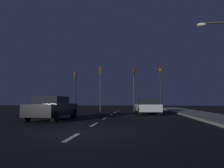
% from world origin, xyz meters
% --- Properties ---
extents(ground_plane, '(80.00, 80.00, 0.00)m').
position_xyz_m(ground_plane, '(0.00, 7.00, 0.00)').
color(ground_plane, black).
extents(sidewalk_curb_right, '(3.00, 40.00, 0.15)m').
position_xyz_m(sidewalk_curb_right, '(7.50, 7.00, 0.07)').
color(sidewalk_curb_right, gray).
rests_on(sidewalk_curb_right, ground_plane).
extents(lane_stripe_nearest, '(0.16, 1.60, 0.01)m').
position_xyz_m(lane_stripe_nearest, '(0.00, -1.20, 0.00)').
color(lane_stripe_nearest, silver).
rests_on(lane_stripe_nearest, ground_plane).
extents(lane_stripe_second, '(0.16, 1.60, 0.01)m').
position_xyz_m(lane_stripe_second, '(0.00, 2.60, 0.00)').
color(lane_stripe_second, silver).
rests_on(lane_stripe_second, ground_plane).
extents(lane_stripe_third, '(0.16, 1.60, 0.01)m').
position_xyz_m(lane_stripe_third, '(0.00, 6.40, 0.00)').
color(lane_stripe_third, silver).
rests_on(lane_stripe_third, ground_plane).
extents(lane_stripe_fourth, '(0.16, 1.60, 0.01)m').
position_xyz_m(lane_stripe_fourth, '(0.00, 10.20, 0.00)').
color(lane_stripe_fourth, silver).
rests_on(lane_stripe_fourth, ground_plane).
extents(lane_stripe_fifth, '(0.16, 1.60, 0.01)m').
position_xyz_m(lane_stripe_fifth, '(0.00, 14.00, 0.00)').
color(lane_stripe_fifth, silver).
rests_on(lane_stripe_fifth, ground_plane).
extents(lane_stripe_sixth, '(0.16, 1.60, 0.01)m').
position_xyz_m(lane_stripe_sixth, '(0.00, 17.80, 0.00)').
color(lane_stripe_sixth, silver).
rests_on(lane_stripe_sixth, ground_plane).
extents(traffic_signal_far_left, '(0.32, 0.38, 4.63)m').
position_xyz_m(traffic_signal_far_left, '(-4.99, 15.87, 3.26)').
color(traffic_signal_far_left, black).
rests_on(traffic_signal_far_left, ground_plane).
extents(traffic_signal_center_left, '(0.32, 0.38, 5.18)m').
position_xyz_m(traffic_signal_center_left, '(-1.93, 15.87, 3.62)').
color(traffic_signal_center_left, '#2D2D30').
rests_on(traffic_signal_center_left, ground_plane).
extents(traffic_signal_center_right, '(0.32, 0.38, 5.01)m').
position_xyz_m(traffic_signal_center_right, '(1.99, 15.87, 3.50)').
color(traffic_signal_center_right, '#2D2D30').
rests_on(traffic_signal_center_right, ground_plane).
extents(traffic_signal_far_right, '(0.32, 0.38, 5.21)m').
position_xyz_m(traffic_signal_far_right, '(4.99, 15.87, 3.63)').
color(traffic_signal_far_right, black).
rests_on(traffic_signal_far_right, ground_plane).
extents(car_stopped_ahead, '(2.25, 4.62, 1.44)m').
position_xyz_m(car_stopped_ahead, '(3.18, 10.87, 0.74)').
color(car_stopped_ahead, silver).
rests_on(car_stopped_ahead, ground_plane).
extents(car_adjacent_lane, '(2.13, 4.15, 1.49)m').
position_xyz_m(car_adjacent_lane, '(-3.04, 4.47, 0.77)').
color(car_adjacent_lane, black).
rests_on(car_adjacent_lane, ground_plane).
extents(street_lamp_right, '(1.95, 0.36, 6.09)m').
position_xyz_m(street_lamp_right, '(7.46, 4.93, 3.75)').
color(street_lamp_right, black).
rests_on(street_lamp_right, ground_plane).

